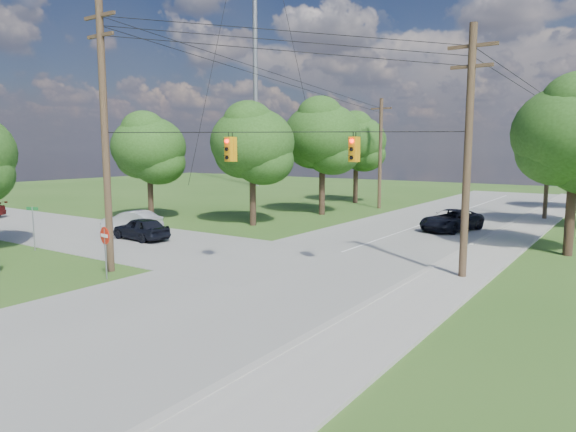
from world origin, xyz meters
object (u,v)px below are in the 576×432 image
Objects in this scene: pole_north_w at (380,153)px; do_not_enter_sign at (105,241)px; car_cross_dark at (141,228)px; car_main_north at (451,220)px; pole_sw at (105,132)px; pole_ne at (468,150)px; pole_north_e at (549,153)px; car_cross_silver at (132,221)px.

do_not_enter_sign is at bearing -87.20° from pole_north_w.
car_main_north reaches higher than car_cross_dark.
pole_sw is 1.14× the size of pole_ne.
pole_north_w is (-13.90, 0.00, 0.00)m from pole_north_e.
pole_ne is (13.50, 7.60, -0.76)m from pole_sw.
car_cross_silver is at bearing -110.10° from pole_north_w.
pole_ne is at bearing 29.38° from pole_sw.
do_not_enter_sign reaches higher than car_main_north.
car_cross_silver is at bearing 136.81° from pole_sw.
car_main_north reaches higher than car_cross_silver.
car_cross_dark is 0.98× the size of car_cross_silver.
pole_sw is 22.80m from car_main_north.
pole_sw reaches higher than pole_north_e.
pole_sw is 12.72m from car_cross_silver.
car_cross_silver is (-3.18, 1.86, -0.01)m from car_cross_dark.
pole_sw reaches higher than pole_north_w.
pole_ne is 2.59× the size of car_cross_dark.
pole_ne is 4.65× the size of do_not_enter_sign.
pole_north_w is (-0.40, 29.60, -1.10)m from pole_sw.
car_cross_dark is at bearing -121.08° from car_main_north.
pole_ne is at bearing 77.99° from car_cross_silver.
car_cross_silver is 21.41m from car_main_north.
car_main_north is (9.58, -9.47, -4.39)m from pole_north_w.
pole_north_w is 2.41× the size of car_cross_silver.
pole_sw reaches higher than car_cross_dark.
pole_sw is at bearing 145.21° from do_not_enter_sign.
do_not_enter_sign is (9.46, -8.88, 0.94)m from car_cross_silver.
pole_sw is 2.96× the size of car_cross_dark.
car_cross_silver is at bearing -135.14° from pole_north_e.
pole_north_e is (-0.00, 22.00, -0.34)m from pole_ne.
pole_ne is 22.00m from pole_north_e.
pole_ne is 2.53× the size of car_cross_silver.
pole_ne reaches higher than car_main_north.
pole_north_e is at bearing 0.00° from pole_north_w.
pole_north_e reaches higher than car_cross_dark.
pole_sw is 15.51m from pole_ne.
car_cross_silver is 13.01m from do_not_enter_sign.
pole_north_e is 11.30m from car_main_north.
pole_north_e reaches higher than car_cross_silver.
pole_north_e is at bearing 123.50° from car_cross_silver.
pole_ne is at bearing 98.79° from car_cross_dark.
car_cross_dark is (-5.18, 5.99, -5.50)m from pole_sw.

